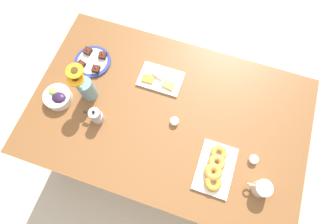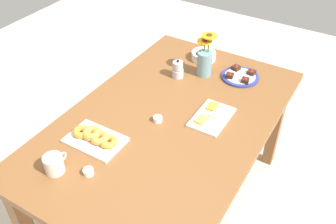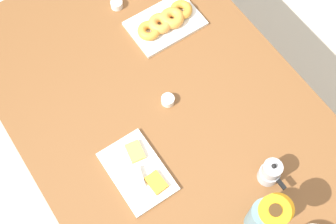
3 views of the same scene
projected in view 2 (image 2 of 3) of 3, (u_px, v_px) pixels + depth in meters
ground_plane at (168, 205)px, 2.44m from camera, size 6.00×6.00×0.00m
dining_table at (168, 130)px, 2.03m from camera, size 1.60×1.00×0.74m
coffee_mug at (54, 164)px, 1.65m from camera, size 0.12×0.09×0.09m
grape_bowl at (204, 55)px, 2.42m from camera, size 0.16×0.16×0.07m
cheese_platter at (211, 117)px, 1.96m from camera, size 0.26×0.17×0.03m
croissant_platter at (95, 138)px, 1.82m from camera, size 0.19×0.28×0.05m
jam_cup_honey at (88, 172)px, 1.66m from camera, size 0.05×0.05×0.03m
jam_cup_berry at (158, 119)px, 1.94m from camera, size 0.05×0.05×0.03m
dessert_plate at (240, 76)px, 2.26m from camera, size 0.22×0.22×0.05m
flower_vase at (205, 61)px, 2.24m from camera, size 0.11×0.12×0.27m
moka_pot at (178, 70)px, 2.25m from camera, size 0.11×0.07×0.12m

